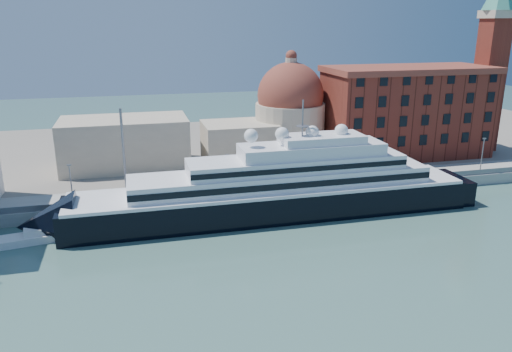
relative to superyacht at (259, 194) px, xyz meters
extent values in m
plane|color=#335852|center=(-4.65, -23.00, -4.52)|extent=(400.00, 400.00, 0.00)
cube|color=gray|center=(-4.65, 11.00, -3.27)|extent=(180.00, 10.00, 2.50)
cube|color=slate|center=(-4.65, 52.00, -3.52)|extent=(260.00, 72.00, 2.00)
cube|color=slate|center=(-4.65, 6.50, -1.42)|extent=(180.00, 0.10, 1.20)
cube|color=black|center=(2.38, 0.00, -2.33)|extent=(77.60, 11.94, 6.47)
cone|color=black|center=(-38.41, 0.00, -2.33)|extent=(9.95, 11.94, 11.94)
cube|color=black|center=(41.18, 0.00, -2.53)|extent=(5.97, 10.94, 5.97)
cube|color=white|center=(2.38, 0.00, 1.16)|extent=(75.61, 12.14, 0.60)
cube|color=white|center=(4.37, 0.00, 2.95)|extent=(57.70, 9.95, 2.98)
cube|color=black|center=(4.37, -4.97, 2.95)|extent=(57.70, 0.15, 1.19)
cube|color=white|center=(7.36, 0.00, 5.73)|extent=(41.79, 8.95, 2.59)
cube|color=white|center=(10.34, 0.00, 8.22)|extent=(27.86, 7.96, 2.39)
cube|color=white|center=(12.33, 0.00, 10.21)|extent=(15.92, 6.96, 1.59)
cylinder|color=slate|center=(8.35, 0.00, 14.39)|extent=(0.30, 0.30, 6.96)
sphere|color=white|center=(-1.60, 0.00, 11.60)|extent=(2.59, 2.59, 2.59)
sphere|color=white|center=(4.37, 0.00, 11.60)|extent=(2.59, 2.59, 2.59)
sphere|color=white|center=(10.34, 0.00, 11.60)|extent=(2.59, 2.59, 2.59)
sphere|color=white|center=(16.31, 0.00, 11.60)|extent=(2.59, 2.59, 2.59)
cube|color=white|center=(-41.93, -1.92, -3.95)|extent=(11.75, 5.52, 1.51)
cube|color=white|center=(-40.07, -1.62, -2.73)|extent=(4.09, 2.92, 1.13)
cube|color=maroon|center=(47.35, 29.00, 8.48)|extent=(42.00, 18.00, 22.00)
cube|color=brown|center=(47.35, 29.00, 19.98)|extent=(43.00, 19.00, 1.50)
cube|color=maroon|center=(71.35, 29.00, 14.98)|extent=(6.00, 6.00, 35.00)
cube|color=beige|center=(71.35, 29.00, 33.48)|extent=(7.00, 7.00, 2.00)
cylinder|color=beige|center=(17.35, 35.00, 4.48)|extent=(18.00, 18.00, 14.00)
sphere|color=brown|center=(17.35, 35.00, 13.48)|extent=(17.00, 17.00, 17.00)
cylinder|color=beige|center=(17.35, 35.00, 21.48)|extent=(3.00, 3.00, 3.00)
cube|color=beige|center=(3.35, 33.00, 2.48)|extent=(18.00, 14.00, 10.00)
cube|color=beige|center=(-24.65, 35.00, 3.48)|extent=(30.00, 16.00, 12.00)
cylinder|color=slate|center=(-34.65, 8.00, 1.98)|extent=(0.24, 0.24, 8.00)
cube|color=slate|center=(-34.65, 8.00, 6.08)|extent=(0.80, 0.30, 0.25)
cylinder|color=slate|center=(-4.65, 8.00, 1.98)|extent=(0.24, 0.24, 8.00)
cube|color=slate|center=(-4.65, 8.00, 6.08)|extent=(0.80, 0.30, 0.25)
cylinder|color=slate|center=(25.35, 8.00, 1.98)|extent=(0.24, 0.24, 8.00)
cube|color=slate|center=(25.35, 8.00, 6.08)|extent=(0.80, 0.30, 0.25)
cylinder|color=slate|center=(55.35, 8.00, 1.98)|extent=(0.24, 0.24, 8.00)
cube|color=slate|center=(55.35, 8.00, 6.08)|extent=(0.80, 0.30, 0.25)
cylinder|color=slate|center=(-24.65, 10.00, 6.98)|extent=(0.50, 0.50, 18.00)
camera|label=1|loc=(-22.74, -87.21, 31.67)|focal=35.00mm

